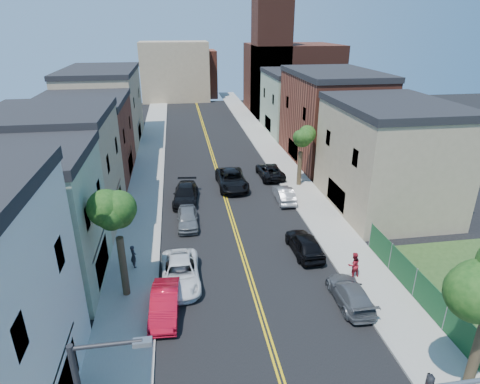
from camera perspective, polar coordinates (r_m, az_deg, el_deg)
name	(u,v)px	position (r m, az deg, el deg)	size (l,w,h in m)	color
sidewalk_left	(149,162)	(50.11, -12.80, 4.15)	(3.20, 100.00, 0.15)	gray
sidewalk_right	(276,156)	(51.40, 5.08, 5.12)	(3.20, 100.00, 0.15)	gray
curb_left	(163,161)	(50.01, -10.80, 4.28)	(0.30, 100.00, 0.15)	gray
curb_right	(262,156)	(51.02, 3.16, 5.04)	(0.30, 100.00, 0.15)	gray
bldg_left_palegrn	(19,227)	(27.91, -28.73, -4.38)	(9.00, 8.00, 8.50)	gray
bldg_left_tan_near	(57,173)	(35.73, -24.45, 2.51)	(9.00, 10.00, 9.00)	#998466
bldg_left_brick	(85,142)	(46.08, -21.11, 6.65)	(9.00, 12.00, 8.00)	brown
bldg_left_tan_far	(104,109)	(59.32, -18.69, 11.09)	(9.00, 16.00, 9.50)	#998466
bldg_right_tan	(388,160)	(38.01, 20.13, 4.33)	(9.00, 12.00, 9.00)	#998466
bldg_right_brick	(331,119)	(50.11, 12.73, 10.02)	(9.00, 14.00, 10.00)	brown
bldg_right_palegrn	(297,104)	(63.22, 8.09, 12.25)	(9.00, 12.00, 8.50)	gray
church	(287,72)	(77.75, 6.67, 16.52)	(16.20, 14.20, 22.60)	#4C2319
backdrop_left	(175,72)	(89.99, -9.16, 16.45)	(14.00, 8.00, 12.00)	#998466
backdrop_center	(193,74)	(94.16, -6.61, 16.25)	(10.00, 8.00, 10.00)	brown
fence_right	(429,299)	(26.22, 25.18, -13.48)	(0.04, 15.00, 1.90)	#143F1E
tree_left_mid	(115,199)	(23.63, -17.28, -0.92)	(5.20, 5.20, 9.29)	#332619
tree_right_far	(302,131)	(40.60, 8.74, 8.46)	(4.40, 4.40, 8.03)	#332619
red_sedan	(165,304)	(24.49, -10.58, -15.27)	(1.55, 4.45, 1.47)	red
white_pickup	(180,273)	(26.86, -8.44, -11.24)	(2.47, 5.36, 1.49)	white
grey_car_left	(188,218)	(33.75, -7.42, -3.66)	(1.71, 4.24, 1.45)	slate
black_car_left	(186,194)	(38.25, -7.70, -0.29)	(2.17, 5.34, 1.55)	black
grey_car_right	(350,294)	(25.84, 15.32, -13.67)	(1.85, 4.54, 1.32)	#515357
black_car_right	(305,244)	(30.02, 9.12, -7.23)	(1.86, 4.61, 1.57)	black
silver_car_right	(284,194)	(38.27, 6.27, -0.33)	(1.47, 4.23, 1.39)	#9C9EA3
dark_car_right_far	(270,171)	(44.13, 4.25, 2.99)	(2.39, 5.19, 1.44)	black
black_suv_lane	(232,179)	(41.21, -1.17, 1.78)	(2.84, 6.17, 1.71)	black
pedestrian_left	(133,256)	(28.77, -14.82, -8.77)	(0.60, 0.39, 1.64)	#212128
pedestrian_right	(354,265)	(27.85, 15.76, -9.87)	(0.86, 0.67, 1.77)	maroon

